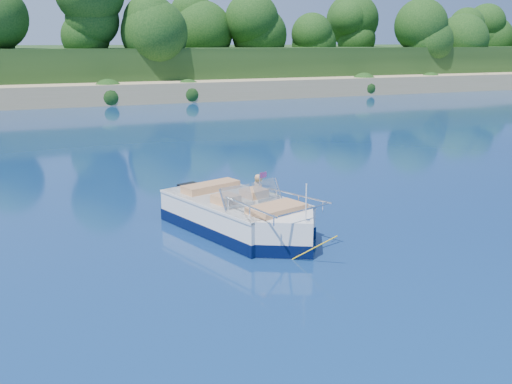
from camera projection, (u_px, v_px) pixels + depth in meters
ground at (318, 302)px, 10.19m from camera, size 160.00×160.00×0.00m
shoreline at (60, 73)px, 67.00m from camera, size 170.00×59.00×6.00m
treeline at (76, 28)px, 45.49m from camera, size 150.00×7.12×8.19m
motorboat at (244, 219)px, 13.78m from camera, size 3.01×5.35×1.84m
tow_tube at (260, 203)px, 16.09m from camera, size 1.69×1.69×0.37m
boy at (258, 206)px, 16.12m from camera, size 0.43×0.75×1.40m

